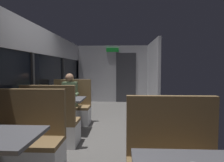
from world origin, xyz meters
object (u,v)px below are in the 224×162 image
bench_mid_window_facing_end (52,127)px  seated_passenger (70,103)px  dining_table_mid_window (63,103)px  bench_mid_window_facing_entry (71,110)px  bench_near_window_facing_entry (27,148)px

bench_mid_window_facing_end → seated_passenger: 1.34m
bench_mid_window_facing_end → dining_table_mid_window: bearing=90.0°
bench_mid_window_facing_entry → bench_near_window_facing_entry: bearing=-90.0°
bench_mid_window_facing_end → bench_mid_window_facing_entry: same height
bench_mid_window_facing_end → seated_passenger: bearing=90.0°
bench_mid_window_facing_end → bench_mid_window_facing_entry: (0.00, 1.40, 0.00)m
dining_table_mid_window → bench_mid_window_facing_end: (0.00, -0.70, -0.31)m
bench_near_window_facing_entry → bench_mid_window_facing_entry: bearing=90.0°
dining_table_mid_window → bench_mid_window_facing_entry: (0.00, 0.70, -0.31)m
bench_mid_window_facing_end → seated_passenger: size_ratio=0.87×
bench_near_window_facing_entry → dining_table_mid_window: (0.00, 1.63, 0.31)m
dining_table_mid_window → bench_mid_window_facing_end: 0.77m
bench_near_window_facing_entry → bench_mid_window_facing_end: 0.93m
bench_mid_window_facing_entry → dining_table_mid_window: bearing=-90.0°
bench_near_window_facing_entry → seated_passenger: 2.26m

